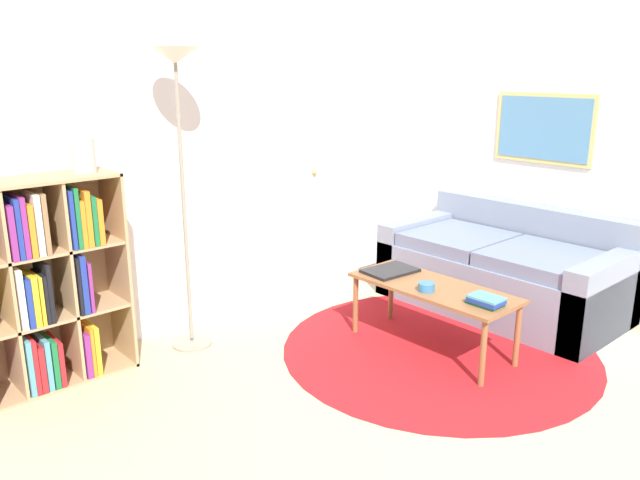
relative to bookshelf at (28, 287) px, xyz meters
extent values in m
cube|color=silver|center=(1.39, 0.22, 0.70)|extent=(7.23, 0.05, 2.60)
cube|color=white|center=(1.94, 0.18, 0.41)|extent=(0.94, 0.02, 2.03)
sphere|color=tan|center=(2.27, 0.16, 0.37)|extent=(0.04, 0.04, 0.04)
cube|color=silver|center=(3.53, -1.16, 0.70)|extent=(0.05, 5.71, 2.60)
cube|color=tan|center=(3.50, -1.09, 0.72)|extent=(0.02, 0.80, 0.53)
cube|color=teal|center=(3.48, -1.09, 0.72)|extent=(0.01, 0.74, 0.47)
cylinder|color=#B2191E|center=(2.09, -1.26, -0.60)|extent=(2.02, 2.02, 0.01)
cube|color=tan|center=(0.52, 0.00, 0.00)|extent=(0.02, 0.34, 1.20)
cube|color=tan|center=(0.04, 0.00, 0.59)|extent=(0.98, 0.34, 0.02)
cube|color=tan|center=(0.04, 0.00, -0.59)|extent=(0.98, 0.34, 0.02)
cube|color=tan|center=(0.04, 0.16, 0.00)|extent=(0.98, 0.02, 1.20)
cube|color=tan|center=(-0.11, 0.00, 0.00)|extent=(0.02, 0.32, 1.16)
cube|color=tan|center=(0.20, 0.00, 0.00)|extent=(0.02, 0.32, 1.16)
cube|color=tan|center=(0.04, 0.00, -0.20)|extent=(0.94, 0.32, 0.02)
cube|color=tan|center=(0.04, 0.00, 0.19)|extent=(0.94, 0.32, 0.02)
cube|color=teal|center=(-0.08, -0.06, -0.42)|extent=(0.03, 0.19, 0.33)
cube|color=#B21E23|center=(-0.05, -0.06, -0.42)|extent=(0.02, 0.20, 0.32)
cube|color=#B21E23|center=(-0.02, -0.03, -0.45)|extent=(0.03, 0.26, 0.27)
cube|color=teal|center=(0.01, -0.03, -0.43)|extent=(0.03, 0.27, 0.30)
cube|color=#196B38|center=(0.05, -0.05, -0.44)|extent=(0.03, 0.23, 0.28)
cube|color=#B21E23|center=(0.08, -0.05, -0.45)|extent=(0.03, 0.22, 0.27)
cube|color=#7F287A|center=(0.24, -0.03, -0.45)|extent=(0.03, 0.27, 0.27)
cube|color=orange|center=(0.27, -0.06, -0.43)|extent=(0.02, 0.19, 0.30)
cube|color=gold|center=(0.29, -0.06, -0.43)|extent=(0.03, 0.21, 0.30)
cube|color=silver|center=(-0.08, -0.03, -0.02)|extent=(0.03, 0.27, 0.34)
cube|color=navy|center=(-0.04, -0.07, -0.05)|extent=(0.03, 0.19, 0.28)
cube|color=gold|center=(-0.01, -0.03, -0.05)|extent=(0.03, 0.26, 0.28)
cube|color=gold|center=(0.02, -0.06, -0.05)|extent=(0.02, 0.20, 0.28)
cube|color=black|center=(0.05, -0.06, -0.05)|extent=(0.02, 0.21, 0.28)
cube|color=black|center=(0.07, -0.05, -0.02)|extent=(0.02, 0.22, 0.33)
cube|color=black|center=(0.23, -0.05, -0.02)|extent=(0.02, 0.22, 0.34)
cube|color=navy|center=(0.26, -0.04, -0.02)|extent=(0.03, 0.25, 0.34)
cube|color=#7F287A|center=(0.29, -0.04, -0.04)|extent=(0.02, 0.24, 0.29)
cube|color=#7F287A|center=(-0.08, -0.04, 0.35)|extent=(0.03, 0.24, 0.29)
cube|color=navy|center=(-0.05, -0.03, 0.36)|extent=(0.03, 0.26, 0.32)
cube|color=#7F287A|center=(-0.02, -0.05, 0.36)|extent=(0.03, 0.22, 0.33)
cube|color=orange|center=(0.02, -0.07, 0.34)|extent=(0.03, 0.19, 0.28)
cube|color=silver|center=(0.05, -0.05, 0.37)|extent=(0.03, 0.22, 0.33)
cube|color=olive|center=(0.09, -0.05, 0.37)|extent=(0.03, 0.22, 0.33)
cube|color=navy|center=(0.23, -0.05, 0.36)|extent=(0.02, 0.22, 0.33)
cube|color=#196B38|center=(0.26, -0.04, 0.37)|extent=(0.02, 0.24, 0.34)
cube|color=orange|center=(0.29, -0.03, 0.33)|extent=(0.03, 0.27, 0.27)
cube|color=orange|center=(0.32, -0.05, 0.36)|extent=(0.03, 0.23, 0.32)
cube|color=#196B38|center=(0.35, -0.03, 0.34)|extent=(0.03, 0.25, 0.28)
cube|color=orange|center=(0.39, -0.05, 0.33)|extent=(0.03, 0.23, 0.26)
cylinder|color=gray|center=(0.94, -0.11, -0.59)|extent=(0.26, 0.26, 0.01)
cylinder|color=gray|center=(0.94, -0.11, 0.34)|extent=(0.02, 0.02, 1.79)
cone|color=white|center=(0.94, -0.11, 1.24)|extent=(0.30, 0.30, 0.10)
cube|color=gray|center=(3.03, -1.11, -0.39)|extent=(0.92, 1.71, 0.43)
cube|color=gray|center=(3.41, -1.11, -0.23)|extent=(0.16, 1.71, 0.74)
cube|color=gray|center=(3.03, -1.89, -0.32)|extent=(0.92, 0.16, 0.57)
cube|color=gray|center=(3.03, -0.33, -0.32)|extent=(0.92, 0.16, 0.57)
cube|color=slate|center=(2.95, -1.46, -0.12)|extent=(0.72, 0.68, 0.10)
cube|color=slate|center=(2.95, -0.76, -0.12)|extent=(0.72, 0.68, 0.10)
cube|color=brown|center=(2.06, -1.21, -0.18)|extent=(0.44, 1.10, 0.02)
cylinder|color=brown|center=(1.88, -1.72, -0.40)|extent=(0.04, 0.04, 0.41)
cylinder|color=brown|center=(1.88, -0.70, -0.40)|extent=(0.04, 0.04, 0.41)
cylinder|color=brown|center=(2.25, -1.72, -0.40)|extent=(0.04, 0.04, 0.41)
cylinder|color=brown|center=(2.25, -0.70, -0.40)|extent=(0.04, 0.04, 0.41)
cube|color=black|center=(2.07, -0.84, -0.16)|extent=(0.37, 0.27, 0.02)
cylinder|color=teal|center=(1.95, -1.24, -0.14)|extent=(0.10, 0.10, 0.05)
cube|color=#196B38|center=(2.03, -1.61, -0.16)|extent=(0.14, 0.19, 0.02)
cube|color=navy|center=(2.02, -1.62, -0.14)|extent=(0.14, 0.19, 0.03)
cube|color=teal|center=(2.02, -1.62, -0.12)|extent=(0.14, 0.19, 0.01)
cylinder|color=#B7B2A8|center=(0.39, 0.00, 0.69)|extent=(0.13, 0.13, 0.19)
camera|label=1|loc=(-0.98, -3.49, 1.18)|focal=35.00mm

